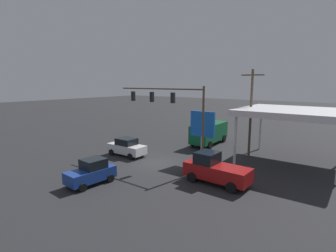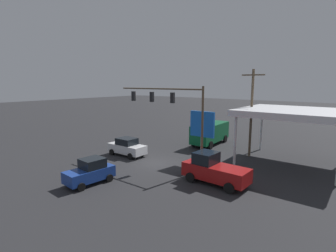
% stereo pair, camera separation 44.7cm
% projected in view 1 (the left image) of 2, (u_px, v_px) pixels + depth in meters
% --- Properties ---
extents(ground_plane, '(200.00, 200.00, 0.00)m').
position_uv_depth(ground_plane, '(156.00, 163.00, 25.94)').
color(ground_plane, '#262628').
extents(traffic_signal_assembly, '(10.04, 0.43, 7.57)m').
position_uv_depth(traffic_signal_assembly, '(170.00, 105.00, 24.95)').
color(traffic_signal_assembly, brown).
rests_on(traffic_signal_assembly, ground).
extents(utility_pole, '(2.40, 0.26, 9.24)m').
position_uv_depth(utility_pole, '(251.00, 111.00, 27.73)').
color(utility_pole, brown).
rests_on(utility_pole, ground).
extents(gas_station_canopy, '(9.58, 8.68, 5.35)m').
position_uv_depth(gas_station_canopy, '(294.00, 113.00, 25.05)').
color(gas_station_canopy, silver).
rests_on(gas_station_canopy, ground).
extents(price_sign, '(2.56, 0.27, 5.15)m').
position_uv_depth(price_sign, '(202.00, 126.00, 25.24)').
color(price_sign, silver).
rests_on(price_sign, ground).
extents(hatchback_crossing, '(2.17, 3.91, 1.97)m').
position_uv_depth(hatchback_crossing, '(91.00, 172.00, 20.48)').
color(hatchback_crossing, navy).
rests_on(hatchback_crossing, ground).
extents(sedan_far, '(4.41, 2.08, 1.93)m').
position_uv_depth(sedan_far, '(127.00, 147.00, 28.42)').
color(sedan_far, silver).
rests_on(sedan_far, ground).
extents(delivery_truck, '(2.85, 6.91, 3.58)m').
position_uv_depth(delivery_truck, '(209.00, 131.00, 33.42)').
color(delivery_truck, '#0C592D').
rests_on(delivery_truck, ground).
extents(pickup_parked, '(5.26, 2.39, 2.40)m').
position_uv_depth(pickup_parked, '(215.00, 169.00, 20.61)').
color(pickup_parked, maroon).
rests_on(pickup_parked, ground).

